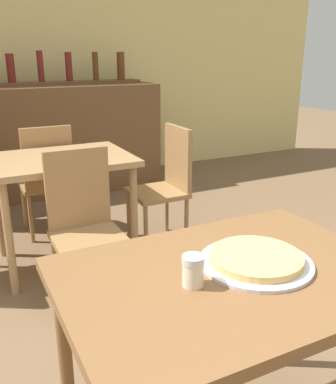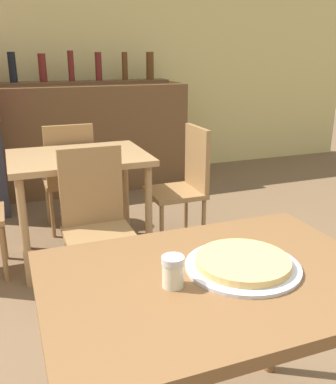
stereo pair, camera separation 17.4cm
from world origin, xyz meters
TOP-DOWN VIEW (x-y plane):
  - wall_back at (0.00, 4.01)m, footprint 8.00×0.05m
  - dining_table_near at (0.00, 0.00)m, footprint 1.08×0.76m
  - dining_table_far at (-0.12, 1.82)m, footprint 0.93×0.71m
  - bar_counter at (0.00, 3.50)m, footprint 2.60×0.56m
  - bar_back_shelf at (-0.00, 3.64)m, footprint 2.39×0.24m
  - chair_far_side_front at (-0.12, 1.30)m, footprint 0.40×0.40m
  - chair_far_side_back at (-0.12, 2.34)m, footprint 0.40×0.40m
  - chair_far_side_right at (0.68, 1.82)m, footprint 0.40×0.40m
  - pizza_tray at (0.10, 0.01)m, footprint 0.38×0.38m
  - cheese_shaker at (-0.15, -0.02)m, footprint 0.07×0.07m

SIDE VIEW (x-z plane):
  - chair_far_side_front at x=-0.12m, z-range 0.05..0.96m
  - chair_far_side_back at x=-0.12m, z-range 0.05..0.96m
  - chair_far_side_right at x=0.68m, z-range 0.05..0.96m
  - bar_counter at x=0.00m, z-range 0.00..1.12m
  - dining_table_far at x=-0.12m, z-range 0.28..1.05m
  - dining_table_near at x=0.00m, z-range 0.30..1.07m
  - pizza_tray at x=0.10m, z-range 0.77..0.81m
  - cheese_shaker at x=-0.15m, z-range 0.77..0.87m
  - bar_back_shelf at x=0.00m, z-range 1.03..1.37m
  - wall_back at x=0.00m, z-range 0.00..2.80m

